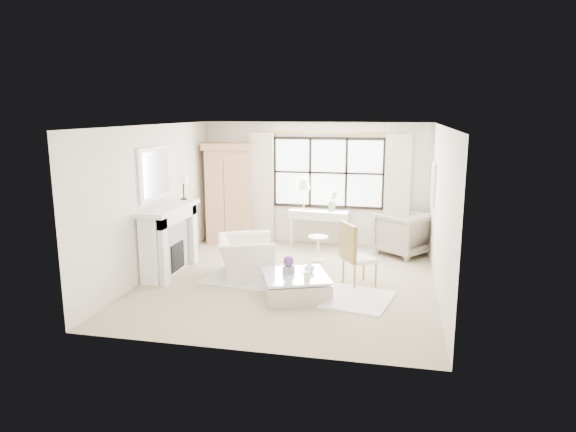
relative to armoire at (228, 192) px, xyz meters
name	(u,v)px	position (x,y,z in m)	size (l,w,h in m)	color
floor	(289,281)	(1.93, -2.48, -1.14)	(5.50, 5.50, 0.00)	tan
ceiling	(289,126)	(1.93, -2.48, 1.56)	(5.50, 5.50, 0.00)	white
wall_back	(315,184)	(1.93, 0.27, 0.21)	(5.00, 5.00, 0.00)	silver
wall_front	(242,246)	(1.93, -5.23, 0.21)	(5.00, 5.00, 0.00)	white
wall_left	(154,200)	(-0.57, -2.48, 0.21)	(5.50, 5.50, 0.00)	beige
wall_right	(441,211)	(4.43, -2.48, 0.21)	(5.50, 5.50, 0.00)	beige
window_pane	(328,173)	(2.23, 0.25, 0.46)	(2.40, 0.02, 1.50)	white
window_frame	(328,173)	(2.23, 0.24, 0.46)	(2.50, 0.04, 1.50)	black
curtain_rod	(328,133)	(2.23, 0.19, 1.33)	(0.04, 0.04, 3.30)	#AD8E3C
curtain_left	(262,188)	(0.73, 0.17, 0.10)	(0.55, 0.10, 2.47)	beige
curtain_right	(397,192)	(3.73, 0.17, 0.10)	(0.55, 0.10, 2.47)	beige
fireplace	(168,238)	(-0.34, -2.48, -0.49)	(0.58, 1.66, 1.26)	white
mirror_frame	(154,173)	(-0.54, -2.48, 0.70)	(0.05, 1.15, 0.95)	white
mirror_glass	(156,173)	(-0.51, -2.48, 0.70)	(0.02, 1.00, 0.80)	silver
art_frame	(433,184)	(4.40, -0.78, 0.41)	(0.04, 0.62, 0.82)	white
art_canvas	(432,184)	(4.38, -0.78, 0.41)	(0.01, 0.52, 0.72)	#C4B097
mantel_lamp	(183,179)	(-0.29, -1.81, 0.51)	(0.22, 0.22, 0.51)	black
armoire	(228,192)	(0.00, 0.00, 0.00)	(1.27, 0.98, 2.24)	tan
console_table	(319,228)	(2.07, -0.01, -0.74)	(1.35, 0.61, 0.80)	white
console_lamp	(304,185)	(1.74, 0.00, 0.22)	(0.28, 0.28, 0.69)	#B08B3D
orchid_plant	(333,201)	(2.38, 0.00, -0.12)	(0.24, 0.19, 0.43)	#637C52
side_table	(318,245)	(2.24, -1.16, -0.81)	(0.40, 0.40, 0.51)	white
rug_left	(258,278)	(1.36, -2.51, -1.12)	(1.78, 1.25, 0.03)	silver
rug_right	(342,297)	(2.93, -3.12, -1.13)	(1.53, 1.15, 0.03)	white
club_armchair	(246,257)	(1.11, -2.39, -0.78)	(1.10, 0.97, 0.72)	white
wingback_chair	(404,233)	(3.90, -0.31, -0.69)	(0.95, 0.98, 0.89)	#9E9486
french_chair	(358,268)	(3.13, -2.46, -0.83)	(0.67, 0.67, 1.08)	#A37F44
coffee_table	(295,286)	(2.20, -3.26, -0.96)	(1.29, 1.29, 0.38)	silver
planter_box	(289,270)	(2.07, -3.20, -0.70)	(0.15, 0.15, 0.11)	slate
planter_flowers	(289,261)	(2.07, -3.20, -0.56)	(0.17, 0.17, 0.17)	#593079
pillar_candle	(307,276)	(2.42, -3.45, -0.70)	(0.10, 0.10, 0.12)	white
coffee_vase	(310,267)	(2.40, -3.09, -0.68)	(0.16, 0.16, 0.17)	silver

